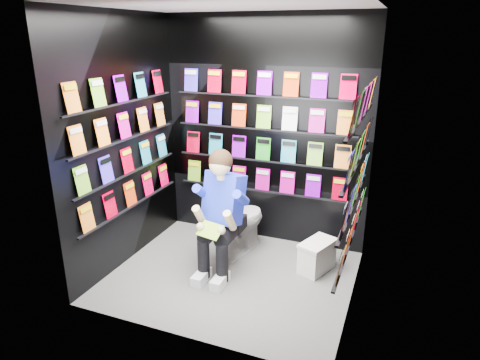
% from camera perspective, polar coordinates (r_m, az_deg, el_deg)
% --- Properties ---
extents(floor, '(2.40, 2.40, 0.00)m').
position_cam_1_polar(floor, '(4.52, -1.17, -12.70)').
color(floor, '#5D5E5B').
rests_on(floor, ground).
extents(ceiling, '(2.40, 2.40, 0.00)m').
position_cam_1_polar(ceiling, '(3.86, -1.45, 22.31)').
color(ceiling, white).
rests_on(ceiling, floor).
extents(wall_back, '(2.40, 0.04, 2.60)m').
position_cam_1_polar(wall_back, '(4.91, 3.27, 6.29)').
color(wall_back, black).
rests_on(wall_back, floor).
extents(wall_front, '(2.40, 0.04, 2.60)m').
position_cam_1_polar(wall_front, '(3.14, -8.37, -1.23)').
color(wall_front, black).
rests_on(wall_front, floor).
extents(wall_left, '(0.04, 2.00, 2.60)m').
position_cam_1_polar(wall_left, '(4.58, -15.30, 4.73)').
color(wall_left, black).
rests_on(wall_left, floor).
extents(wall_right, '(0.04, 2.00, 2.60)m').
position_cam_1_polar(wall_right, '(3.72, 16.02, 1.41)').
color(wall_right, black).
rests_on(wall_right, floor).
extents(comics_back, '(2.10, 0.06, 1.37)m').
position_cam_1_polar(comics_back, '(4.88, 3.15, 6.27)').
color(comics_back, '#DB0041').
rests_on(comics_back, wall_back).
extents(comics_left, '(0.06, 1.70, 1.37)m').
position_cam_1_polar(comics_left, '(4.57, -15.00, 4.77)').
color(comics_left, '#DB0041').
rests_on(comics_left, wall_left).
extents(comics_right, '(0.06, 1.70, 1.37)m').
position_cam_1_polar(comics_right, '(3.72, 15.57, 1.53)').
color(comics_right, '#DB0041').
rests_on(comics_right, wall_right).
extents(toilet, '(0.58, 0.82, 0.73)m').
position_cam_1_polar(toilet, '(4.85, -0.23, -5.50)').
color(toilet, white).
rests_on(toilet, floor).
extents(longbox, '(0.35, 0.46, 0.30)m').
position_cam_1_polar(longbox, '(4.62, 10.22, -10.11)').
color(longbox, white).
rests_on(longbox, floor).
extents(longbox_lid, '(0.38, 0.48, 0.03)m').
position_cam_1_polar(longbox_lid, '(4.54, 10.34, -8.27)').
color(longbox_lid, white).
rests_on(longbox_lid, longbox).
extents(reader, '(0.69, 0.88, 1.43)m').
position_cam_1_polar(reader, '(4.36, -2.09, -2.52)').
color(reader, '#1B2CD3').
rests_on(reader, toilet).
extents(held_comic, '(0.28, 0.20, 0.11)m').
position_cam_1_polar(held_comic, '(4.15, -4.00, -6.70)').
color(held_comic, green).
rests_on(held_comic, reader).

